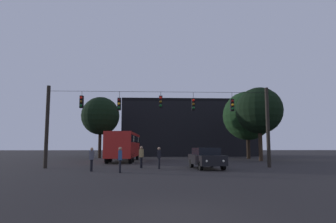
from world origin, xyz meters
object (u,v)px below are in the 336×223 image
pedestrian_near_bus (92,158)px  pedestrian_trailing (141,156)px  pedestrian_crossing_left (120,158)px  car_near_right (206,158)px  city_bus (124,144)px  tree_left_silhouette (101,116)px  pedestrian_crossing_center (159,157)px  pedestrian_crossing_right (92,157)px  tree_right_far (247,116)px  tree_behind_building (259,111)px

pedestrian_near_bus → pedestrian_trailing: size_ratio=0.94×
pedestrian_crossing_left → car_near_right: bearing=27.2°
city_bus → pedestrian_near_bus: size_ratio=7.20×
car_near_right → pedestrian_crossing_left: 6.65m
pedestrian_trailing → tree_left_silhouette: tree_left_silhouette is taller
pedestrian_crossing_center → pedestrian_crossing_right: bearing=168.7°
car_near_right → pedestrian_crossing_center: 3.45m
car_near_right → pedestrian_crossing_center: pedestrian_crossing_center is taller
tree_left_silhouette → tree_right_far: tree_right_far is taller
car_near_right → pedestrian_crossing_right: pedestrian_crossing_right is taller
pedestrian_near_bus → pedestrian_trailing: pedestrian_trailing is taller
pedestrian_crossing_right → pedestrian_trailing: size_ratio=0.94×
pedestrian_crossing_left → tree_right_far: tree_right_far is taller
city_bus → pedestrian_crossing_right: city_bus is taller
tree_behind_building → car_near_right: bearing=-126.3°
car_near_right → pedestrian_near_bus: bearing=-166.6°
pedestrian_crossing_center → tree_behind_building: size_ratio=0.19×
city_bus → tree_behind_building: tree_behind_building is taller
pedestrian_crossing_left → tree_right_far: (14.30, 19.46, 4.67)m
car_near_right → tree_behind_building: bearing=53.7°
pedestrian_crossing_right → tree_right_far: (16.85, 15.53, 4.70)m
pedestrian_near_bus → tree_left_silhouette: tree_left_silhouette is taller
pedestrian_crossing_center → tree_behind_building: 16.56m
pedestrian_crossing_right → tree_right_far: size_ratio=0.18×
pedestrian_crossing_right → pedestrian_near_bus: (0.56, -2.77, -0.00)m
city_bus → pedestrian_crossing_center: size_ratio=7.08×
pedestrian_near_bus → tree_left_silhouette: 21.97m
pedestrian_crossing_right → pedestrian_trailing: pedestrian_trailing is taller
pedestrian_crossing_right → tree_left_silhouette: size_ratio=0.18×
city_bus → tree_behind_building: (15.03, 0.06, 3.73)m
car_near_right → tree_left_silhouette: tree_left_silhouette is taller
car_near_right → pedestrian_near_bus: pedestrian_near_bus is taller
car_near_right → pedestrian_crossing_right: 8.51m
pedestrian_crossing_left → tree_left_silhouette: size_ratio=0.19×
city_bus → tree_behind_building: size_ratio=1.35×
pedestrian_crossing_left → tree_left_silhouette: 23.44m
tree_left_silhouette → tree_right_far: bearing=-8.3°
city_bus → car_near_right: size_ratio=2.48×
pedestrian_trailing → pedestrian_crossing_center: bearing=-38.3°
tree_left_silhouette → pedestrian_near_bus: bearing=-81.2°
pedestrian_crossing_center → tree_right_far: (11.83, 16.53, 4.68)m
city_bus → pedestrian_crossing_center: 11.56m
city_bus → car_near_right: bearing=-57.0°
tree_behind_building → tree_right_far: (0.39, 5.52, -0.03)m
tree_right_far → pedestrian_trailing: bearing=-130.4°
car_near_right → pedestrian_near_bus: size_ratio=2.91×
pedestrian_crossing_right → pedestrian_near_bus: size_ratio=1.00×
pedestrian_crossing_left → city_bus: bearing=94.6°
tree_left_silhouette → car_near_right: bearing=-59.9°
tree_left_silhouette → tree_right_far: size_ratio=0.95×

